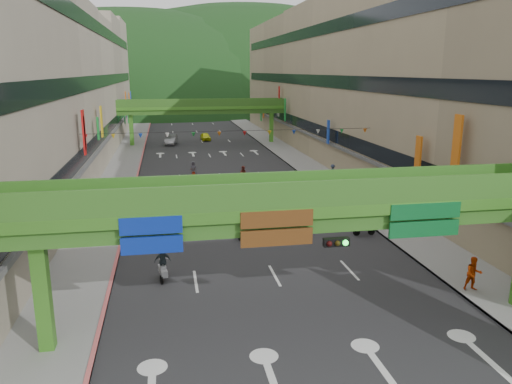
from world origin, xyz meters
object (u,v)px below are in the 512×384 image
object	(u,v)px
pedestrian_red	(473,276)
car_yellow	(205,137)
overpass_near	(331,222)
scooter_rider_near	(240,225)
scooter_rider_mid	(244,176)
car_silver	(171,140)

from	to	relation	value
pedestrian_red	car_yellow	bearing A→B (deg)	108.68
overpass_near	scooter_rider_near	xyz separation A→B (m)	(-1.92, 13.55, -4.29)
scooter_rider_mid	pedestrian_red	distance (m)	27.73
car_yellow	car_silver	bearing A→B (deg)	-148.73
overpass_near	car_yellow	xyz separation A→B (m)	(-0.25, 64.05, -4.58)
overpass_near	scooter_rider_mid	distance (m)	29.44
car_yellow	scooter_rider_near	bearing A→B (deg)	-95.22
overpass_near	car_yellow	world-z (taller)	overpass_near
overpass_near	pedestrian_red	distance (m)	10.19
car_silver	pedestrian_red	bearing A→B (deg)	-67.28
car_silver	pedestrian_red	size ratio (longest dim) A/B	2.47
scooter_rider_mid	pedestrian_red	xyz separation A→B (m)	(8.07, -26.53, -0.19)
scooter_rider_mid	car_silver	size ratio (longest dim) A/B	0.47
overpass_near	car_yellow	size ratio (longest dim) A/B	7.63
overpass_near	car_silver	size ratio (longest dim) A/B	6.19
car_silver	scooter_rider_mid	bearing A→B (deg)	-69.43
car_silver	scooter_rider_near	bearing A→B (deg)	-76.78
scooter_rider_near	car_silver	world-z (taller)	scooter_rider_near
car_silver	pedestrian_red	xyz separation A→B (m)	(14.84, -57.48, 0.17)
scooter_rider_near	car_silver	xyz separation A→B (m)	(-4.05, 46.55, -0.17)
pedestrian_red	car_silver	bearing A→B (deg)	114.72
car_yellow	pedestrian_red	world-z (taller)	pedestrian_red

